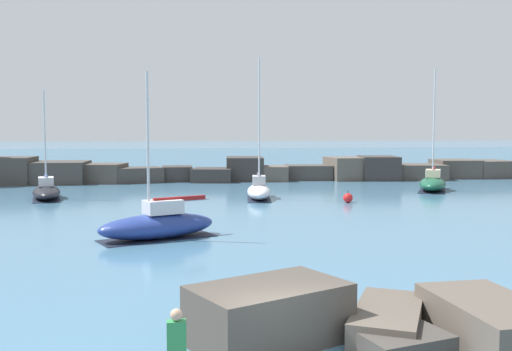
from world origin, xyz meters
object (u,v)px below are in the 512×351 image
sailboat_moored_1 (158,224)px  mooring_buoy_orange_near (348,198)px  sailboat_moored_4 (433,183)px  sailboat_moored_0 (46,191)px  person_on_rocks (177,349)px  sailboat_moored_3 (259,190)px

sailboat_moored_1 → mooring_buoy_orange_near: size_ratio=8.82×
sailboat_moored_4 → mooring_buoy_orange_near: 11.81m
sailboat_moored_0 → mooring_buoy_orange_near: (21.64, -5.59, -0.25)m
mooring_buoy_orange_near → person_on_rocks: 30.76m
sailboat_moored_1 → sailboat_moored_0: bearing=116.6°
sailboat_moored_3 → mooring_buoy_orange_near: sailboat_moored_3 is taller
sailboat_moored_1 → mooring_buoy_orange_near: 17.52m
sailboat_moored_0 → sailboat_moored_4: 31.26m
sailboat_moored_3 → sailboat_moored_1: bearing=-115.0°
sailboat_moored_4 → person_on_rocks: size_ratio=5.89×
sailboat_moored_1 → person_on_rocks: size_ratio=4.46×
sailboat_moored_3 → sailboat_moored_0: bearing=171.6°
sailboat_moored_1 → sailboat_moored_3: sailboat_moored_3 is taller
sailboat_moored_0 → person_on_rocks: (9.49, -33.84, 0.39)m
sailboat_moored_3 → person_on_rocks: (-6.27, -31.50, 0.30)m
mooring_buoy_orange_near → sailboat_moored_0: bearing=165.5°
sailboat_moored_4 → sailboat_moored_0: bearing=-177.6°
sailboat_moored_1 → sailboat_moored_3: 16.65m
sailboat_moored_0 → person_on_rocks: size_ratio=4.64×
sailboat_moored_0 → sailboat_moored_3: (15.76, -2.33, 0.08)m
sailboat_moored_3 → person_on_rocks: size_ratio=5.99×
sailboat_moored_1 → person_on_rocks: 16.43m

